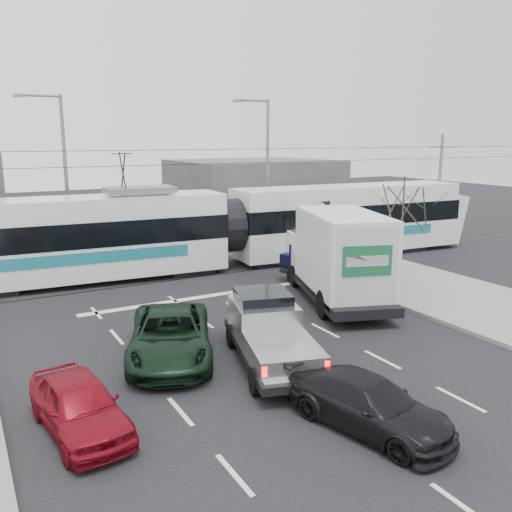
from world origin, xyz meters
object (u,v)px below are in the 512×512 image
tram (227,227)px  box_truck (338,257)px  street_lamp_far (62,169)px  navy_pickup (329,264)px  bare_tree (403,208)px  dark_car (369,404)px  street_lamp_near (265,166)px  green_car (170,335)px  silver_pickup (268,330)px  traffic_signal (326,221)px  red_car (79,405)px

tram → box_truck: 8.02m
street_lamp_far → navy_pickup: (9.59, -11.26, -4.03)m
bare_tree → street_lamp_far: (-11.79, 13.50, 1.32)m
dark_car → box_truck: bearing=42.9°
street_lamp_near → box_truck: size_ratio=1.11×
green_car → navy_pickup: bearing=46.5°
silver_pickup → dark_car: (0.05, -4.60, -0.39)m
bare_tree → navy_pickup: (-2.20, 2.24, -2.71)m
navy_pickup → dark_car: navy_pickup is taller
traffic_signal → box_truck: size_ratio=0.44×
street_lamp_far → box_truck: 16.09m
dark_car → silver_pickup: bearing=76.8°
navy_pickup → red_car: navy_pickup is taller
red_car → silver_pickup: bearing=6.8°
tram → navy_pickup: tram is taller
bare_tree → box_truck: 3.85m
street_lamp_far → silver_pickup: (2.74, -17.32, -4.11)m
box_truck → red_car: size_ratio=2.07×
traffic_signal → street_lamp_near: (0.84, 7.50, 2.37)m
tram → green_car: (-7.02, -10.23, -1.40)m
silver_pickup → red_car: 6.12m
box_truck → red_car: (-11.64, -5.41, -1.23)m
green_car → street_lamp_near: bearing=71.9°
traffic_signal → red_car: bearing=-146.3°
street_lamp_far → tram: street_lamp_far is taller
box_truck → navy_pickup: size_ratio=1.47×
tram → dark_car: 17.17m
street_lamp_far → traffic_signal: bearing=-41.7°
street_lamp_near → green_car: 18.24m
bare_tree → street_lamp_far: size_ratio=0.56×
bare_tree → street_lamp_far: 17.97m
red_car → dark_car: 6.79m
bare_tree → box_truck: size_ratio=0.62×
box_truck → navy_pickup: (1.15, 2.06, -0.82)m
silver_pickup → navy_pickup: size_ratio=1.07×
traffic_signal → tram: 5.39m
traffic_signal → street_lamp_far: 14.47m
red_car → traffic_signal: bearing=27.1°
street_lamp_near → dark_car: bearing=-113.6°
bare_tree → street_lamp_near: bearing=91.4°
red_car → dark_car: bearing=-34.5°
tram → bare_tree: bearing=-56.4°
navy_pickup → dark_car: size_ratio=1.30×
silver_pickup → box_truck: size_ratio=0.72×
bare_tree → street_lamp_near: 11.58m
dark_car → street_lamp_near: bearing=52.6°
bare_tree → green_car: size_ratio=0.94×
bare_tree → traffic_signal: bare_tree is taller
bare_tree → dark_car: bare_tree is taller
bare_tree → green_car: 12.17m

